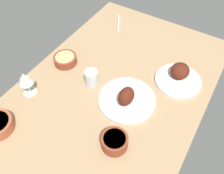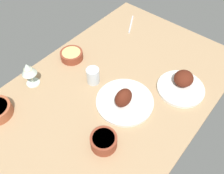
# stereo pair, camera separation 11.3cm
# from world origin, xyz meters

# --- Properties ---
(dining_table) EXTENTS (1.40, 0.90, 0.04)m
(dining_table) POSITION_xyz_m (0.00, 0.00, 0.02)
(dining_table) COLOR tan
(dining_table) RESTS_ON ground
(plate_near_viewer) EXTENTS (0.24, 0.24, 0.09)m
(plate_near_viewer) POSITION_xyz_m (-0.24, 0.26, 0.07)
(plate_near_viewer) COLOR silver
(plate_near_viewer) RESTS_ON dining_table
(plate_center_main) EXTENTS (0.28, 0.28, 0.11)m
(plate_center_main) POSITION_xyz_m (0.03, 0.10, 0.06)
(plate_center_main) COLOR silver
(plate_center_main) RESTS_ON dining_table
(bowl_cream) EXTENTS (0.12, 0.12, 0.06)m
(bowl_cream) POSITION_xyz_m (0.26, 0.17, 0.07)
(bowl_cream) COLOR brown
(bowl_cream) RESTS_ON dining_table
(bowl_pasta) EXTENTS (0.13, 0.13, 0.05)m
(bowl_pasta) POSITION_xyz_m (-0.03, -0.32, 0.07)
(bowl_pasta) COLOR brown
(bowl_pasta) RESTS_ON dining_table
(wine_glass) EXTENTS (0.08, 0.08, 0.14)m
(wine_glass) POSITION_xyz_m (0.23, -0.35, 0.14)
(wine_glass) COLOR silver
(wine_glass) RESTS_ON dining_table
(water_tumbler) EXTENTS (0.07, 0.07, 0.09)m
(water_tumbler) POSITION_xyz_m (0.02, -0.11, 0.08)
(water_tumbler) COLOR silver
(water_tumbler) RESTS_ON dining_table
(fork_loose) EXTENTS (0.17, 0.10, 0.01)m
(fork_loose) POSITION_xyz_m (-0.50, -0.26, 0.04)
(fork_loose) COLOR silver
(fork_loose) RESTS_ON dining_table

